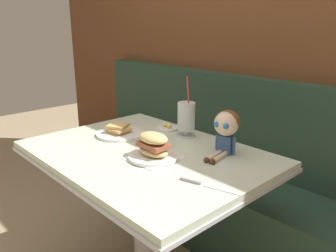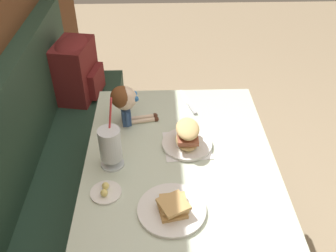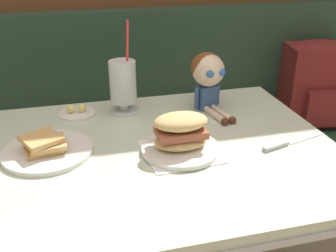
{
  "view_description": "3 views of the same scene",
  "coord_description": "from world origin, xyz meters",
  "px_view_note": "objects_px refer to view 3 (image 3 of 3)",
  "views": [
    {
      "loc": [
        1.15,
        -0.75,
        1.31
      ],
      "look_at": [
        0.07,
        0.26,
        0.86
      ],
      "focal_mm": 36.82,
      "sensor_mm": 36.0,
      "label": 1
    },
    {
      "loc": [
        -1.15,
        0.27,
        1.81
      ],
      "look_at": [
        0.11,
        0.23,
        0.84
      ],
      "focal_mm": 39.75,
      "sensor_mm": 36.0,
      "label": 2
    },
    {
      "loc": [
        -0.18,
        -0.79,
        1.29
      ],
      "look_at": [
        0.06,
        0.17,
        0.81
      ],
      "focal_mm": 42.25,
      "sensor_mm": 36.0,
      "label": 3
    }
  ],
  "objects_px": {
    "butter_saucer": "(77,113)",
    "seated_doll": "(208,73)",
    "toast_plate": "(47,149)",
    "milkshake_glass": "(123,84)",
    "sandwich_plate": "(181,137)",
    "butter_knife": "(284,144)",
    "backpack": "(317,81)"
  },
  "relations": [
    {
      "from": "milkshake_glass",
      "to": "sandwich_plate",
      "type": "relative_size",
      "value": 1.43
    },
    {
      "from": "toast_plate",
      "to": "butter_knife",
      "type": "relative_size",
      "value": 1.08
    },
    {
      "from": "butter_knife",
      "to": "seated_doll",
      "type": "relative_size",
      "value": 1.02
    },
    {
      "from": "backpack",
      "to": "toast_plate",
      "type": "bearing_deg",
      "value": -155.57
    },
    {
      "from": "butter_saucer",
      "to": "seated_doll",
      "type": "relative_size",
      "value": 0.53
    },
    {
      "from": "milkshake_glass",
      "to": "butter_saucer",
      "type": "relative_size",
      "value": 2.63
    },
    {
      "from": "toast_plate",
      "to": "seated_doll",
      "type": "bearing_deg",
      "value": 19.92
    },
    {
      "from": "sandwich_plate",
      "to": "butter_knife",
      "type": "height_order",
      "value": "sandwich_plate"
    },
    {
      "from": "butter_saucer",
      "to": "seated_doll",
      "type": "distance_m",
      "value": 0.46
    },
    {
      "from": "butter_saucer",
      "to": "seated_doll",
      "type": "xyz_separation_m",
      "value": [
        0.44,
        -0.05,
        0.12
      ]
    },
    {
      "from": "butter_knife",
      "to": "milkshake_glass",
      "type": "bearing_deg",
      "value": 139.37
    },
    {
      "from": "toast_plate",
      "to": "milkshake_glass",
      "type": "bearing_deg",
      "value": 43.18
    },
    {
      "from": "butter_knife",
      "to": "seated_doll",
      "type": "distance_m",
      "value": 0.36
    },
    {
      "from": "toast_plate",
      "to": "butter_saucer",
      "type": "distance_m",
      "value": 0.27
    },
    {
      "from": "sandwich_plate",
      "to": "backpack",
      "type": "distance_m",
      "value": 1.08
    },
    {
      "from": "milkshake_glass",
      "to": "butter_knife",
      "type": "relative_size",
      "value": 1.36
    },
    {
      "from": "milkshake_glass",
      "to": "butter_knife",
      "type": "xyz_separation_m",
      "value": [
        0.41,
        -0.35,
        -0.1
      ]
    },
    {
      "from": "sandwich_plate",
      "to": "butter_saucer",
      "type": "relative_size",
      "value": 1.83
    },
    {
      "from": "milkshake_glass",
      "to": "butter_knife",
      "type": "height_order",
      "value": "milkshake_glass"
    },
    {
      "from": "sandwich_plate",
      "to": "seated_doll",
      "type": "distance_m",
      "value": 0.34
    },
    {
      "from": "milkshake_glass",
      "to": "seated_doll",
      "type": "height_order",
      "value": "milkshake_glass"
    },
    {
      "from": "toast_plate",
      "to": "sandwich_plate",
      "type": "bearing_deg",
      "value": -12.4
    },
    {
      "from": "milkshake_glass",
      "to": "backpack",
      "type": "distance_m",
      "value": 1.04
    },
    {
      "from": "butter_saucer",
      "to": "backpack",
      "type": "bearing_deg",
      "value": 15.23
    },
    {
      "from": "sandwich_plate",
      "to": "seated_doll",
      "type": "bearing_deg",
      "value": 57.63
    },
    {
      "from": "sandwich_plate",
      "to": "butter_saucer",
      "type": "distance_m",
      "value": 0.43
    },
    {
      "from": "seated_doll",
      "to": "sandwich_plate",
      "type": "bearing_deg",
      "value": -122.37
    },
    {
      "from": "milkshake_glass",
      "to": "sandwich_plate",
      "type": "distance_m",
      "value": 0.34
    },
    {
      "from": "butter_knife",
      "to": "backpack",
      "type": "bearing_deg",
      "value": 50.19
    },
    {
      "from": "milkshake_glass",
      "to": "butter_saucer",
      "type": "xyz_separation_m",
      "value": [
        -0.16,
        0.01,
        -0.09
      ]
    },
    {
      "from": "toast_plate",
      "to": "milkshake_glass",
      "type": "height_order",
      "value": "milkshake_glass"
    },
    {
      "from": "butter_saucer",
      "to": "backpack",
      "type": "relative_size",
      "value": 0.3
    }
  ]
}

